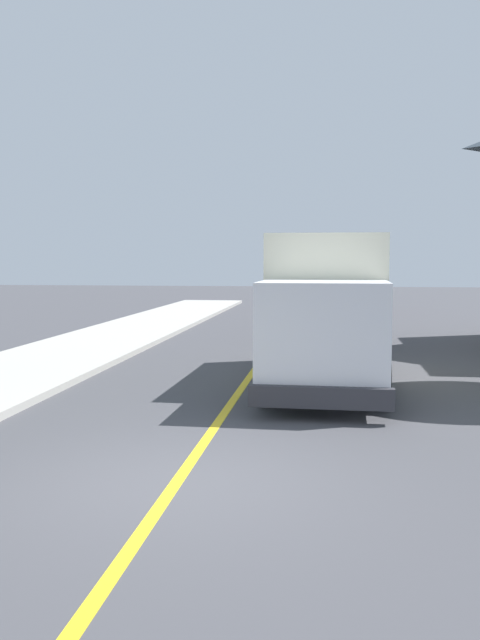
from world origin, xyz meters
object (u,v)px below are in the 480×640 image
(parked_car_near, at_px, (329,318))
(parked_car_mid, at_px, (332,305))
(parked_car_furthest, at_px, (330,291))
(box_truck, at_px, (327,302))
(parked_car_far, at_px, (333,296))

(parked_car_near, distance_m, parked_car_mid, 6.33)
(parked_car_near, bearing_deg, parked_car_furthest, 89.92)
(parked_car_near, height_order, parked_car_furthest, same)
(box_truck, height_order, parked_car_furthest, box_truck)
(parked_car_furthest, bearing_deg, box_truck, -90.07)
(parked_car_near, xyz_separation_m, parked_car_mid, (0.13, 6.33, 0.00))
(parked_car_far, xyz_separation_m, parked_car_furthest, (-0.16, 6.11, 0.00))
(parked_car_far, relative_size, parked_car_furthest, 0.99)
(box_truck, relative_size, parked_car_near, 1.63)
(parked_car_furthest, bearing_deg, parked_car_mid, -89.54)
(parked_car_near, relative_size, parked_car_furthest, 1.00)
(box_truck, xyz_separation_m, parked_car_mid, (0.13, 13.75, -0.97))
(parked_car_far, height_order, parked_car_furthest, same)
(parked_car_near, height_order, parked_car_mid, same)
(box_truck, height_order, parked_car_near, box_truck)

